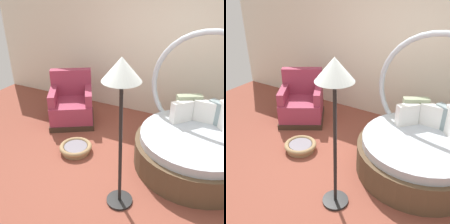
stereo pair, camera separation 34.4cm
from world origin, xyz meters
The scene contains 6 objects.
ground_plane centered at (0.00, 0.00, -0.01)m, with size 8.00×8.00×0.02m, color brown.
back_wall centered at (0.00, 2.01, 1.30)m, with size 8.00×0.12×2.61m, color silver.
round_daybed centered at (0.80, 0.74, 0.37)m, with size 1.73×1.73×1.88m.
red_armchair centered at (-1.55, 1.01, 0.33)m, with size 1.10×1.10×0.94m.
pet_basket centered at (-0.92, 0.16, 0.07)m, with size 0.51×0.51×0.13m.
floor_lamp centered at (0.13, -0.46, 1.53)m, with size 0.40×0.40×1.82m.
Camera 2 is at (1.40, -2.47, 2.47)m, focal length 41.95 mm.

